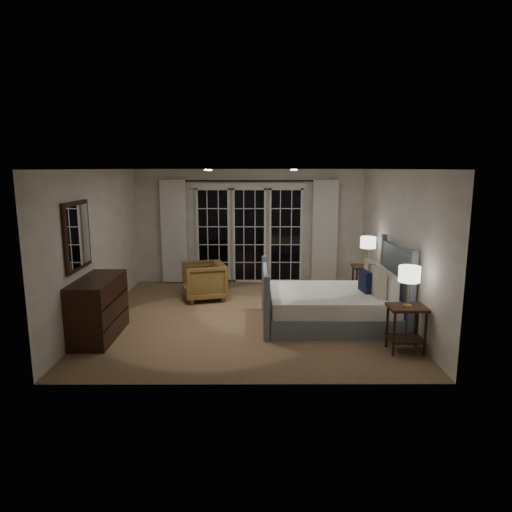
{
  "coord_description": "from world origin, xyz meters",
  "views": [
    {
      "loc": [
        0.11,
        -7.51,
        2.52
      ],
      "look_at": [
        0.14,
        0.09,
        1.05
      ],
      "focal_mm": 32.0,
      "sensor_mm": 36.0,
      "label": 1
    }
  ],
  "objects_px": {
    "bed": "(334,304)",
    "dresser": "(98,308)",
    "lamp_right": "(368,243)",
    "armchair": "(204,281)",
    "nightstand_right": "(366,278)",
    "lamp_left": "(409,275)",
    "nightstand_left": "(406,322)"
  },
  "relations": [
    {
      "from": "nightstand_left",
      "to": "dresser",
      "type": "bearing_deg",
      "value": 172.68
    },
    {
      "from": "nightstand_left",
      "to": "lamp_right",
      "type": "relative_size",
      "value": 1.18
    },
    {
      "from": "armchair",
      "to": "lamp_right",
      "type": "bearing_deg",
      "value": 71.88
    },
    {
      "from": "lamp_left",
      "to": "dresser",
      "type": "bearing_deg",
      "value": 172.68
    },
    {
      "from": "lamp_right",
      "to": "dresser",
      "type": "relative_size",
      "value": 0.43
    },
    {
      "from": "armchair",
      "to": "dresser",
      "type": "distance_m",
      "value": 2.46
    },
    {
      "from": "nightstand_right",
      "to": "lamp_left",
      "type": "distance_m",
      "value": 2.54
    },
    {
      "from": "lamp_right",
      "to": "dresser",
      "type": "distance_m",
      "value": 4.91
    },
    {
      "from": "nightstand_right",
      "to": "lamp_left",
      "type": "height_order",
      "value": "lamp_left"
    },
    {
      "from": "bed",
      "to": "nightstand_left",
      "type": "bearing_deg",
      "value": -56.45
    },
    {
      "from": "dresser",
      "to": "lamp_left",
      "type": "bearing_deg",
      "value": -7.32
    },
    {
      "from": "nightstand_right",
      "to": "lamp_right",
      "type": "relative_size",
      "value": 1.25
    },
    {
      "from": "lamp_right",
      "to": "armchair",
      "type": "relative_size",
      "value": 0.7
    },
    {
      "from": "armchair",
      "to": "nightstand_right",
      "type": "bearing_deg",
      "value": 71.88
    },
    {
      "from": "nightstand_left",
      "to": "lamp_left",
      "type": "relative_size",
      "value": 1.17
    },
    {
      "from": "lamp_right",
      "to": "bed",
      "type": "bearing_deg",
      "value": -123.4
    },
    {
      "from": "nightstand_left",
      "to": "lamp_right",
      "type": "height_order",
      "value": "lamp_right"
    },
    {
      "from": "lamp_left",
      "to": "armchair",
      "type": "bearing_deg",
      "value": 139.67
    },
    {
      "from": "bed",
      "to": "lamp_left",
      "type": "distance_m",
      "value": 1.63
    },
    {
      "from": "nightstand_left",
      "to": "lamp_right",
      "type": "bearing_deg",
      "value": 89.02
    },
    {
      "from": "bed",
      "to": "lamp_right",
      "type": "relative_size",
      "value": 3.92
    },
    {
      "from": "bed",
      "to": "lamp_right",
      "type": "xyz_separation_m",
      "value": [
        0.83,
        1.26,
        0.81
      ]
    },
    {
      "from": "lamp_left",
      "to": "lamp_right",
      "type": "relative_size",
      "value": 1.01
    },
    {
      "from": "nightstand_left",
      "to": "armchair",
      "type": "relative_size",
      "value": 0.82
    },
    {
      "from": "nightstand_left",
      "to": "nightstand_right",
      "type": "bearing_deg",
      "value": 89.02
    },
    {
      "from": "bed",
      "to": "nightstand_left",
      "type": "distance_m",
      "value": 1.44
    },
    {
      "from": "nightstand_right",
      "to": "dresser",
      "type": "bearing_deg",
      "value": -157.15
    },
    {
      "from": "bed",
      "to": "nightstand_left",
      "type": "xyz_separation_m",
      "value": [
        0.79,
        -1.19,
        0.11
      ]
    },
    {
      "from": "bed",
      "to": "dresser",
      "type": "height_order",
      "value": "bed"
    },
    {
      "from": "bed",
      "to": "dresser",
      "type": "distance_m",
      "value": 3.7
    },
    {
      "from": "lamp_left",
      "to": "dresser",
      "type": "height_order",
      "value": "lamp_left"
    },
    {
      "from": "nightstand_left",
      "to": "dresser",
      "type": "xyz_separation_m",
      "value": [
        -4.44,
        0.57,
        0.02
      ]
    }
  ]
}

